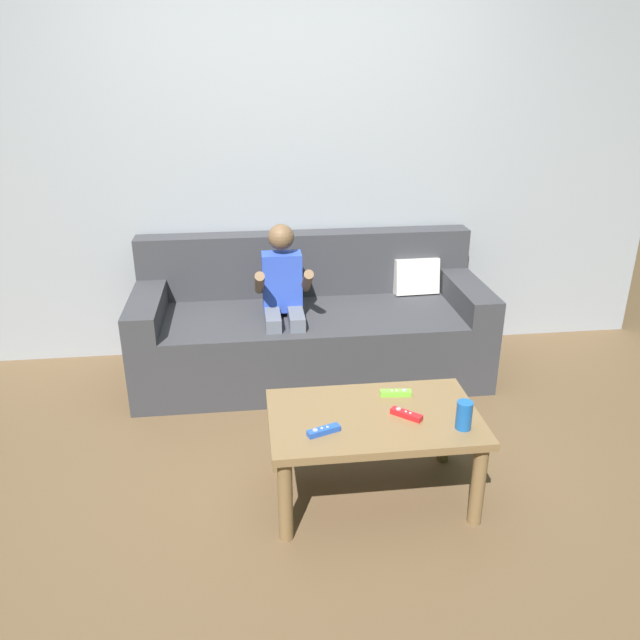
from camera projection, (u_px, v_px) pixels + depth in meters
name	position (u px, v px, depth m)	size (l,w,h in m)	color
ground_plane	(318.00, 495.00, 2.85)	(9.67, 9.67, 0.00)	brown
wall_back	(286.00, 160.00, 3.85)	(4.84, 0.05, 2.50)	#999EA8
couch	(311.00, 328.00, 3.87)	(2.08, 0.80, 0.82)	#38383D
person_seated_on_couch	(283.00, 299.00, 3.58)	(0.32, 0.39, 0.97)	slate
coffee_table	(374.00, 428.00, 2.71)	(0.90, 0.56, 0.42)	brown
game_remote_blue_near_edge	(324.00, 431.00, 2.55)	(0.14, 0.08, 0.03)	blue
game_remote_lime_center	(396.00, 393.00, 2.84)	(0.14, 0.05, 0.03)	#72C638
game_remote_red_far_corner	(406.00, 414.00, 2.67)	(0.13, 0.12, 0.03)	red
soda_can	(464.00, 415.00, 2.57)	(0.07, 0.07, 0.12)	#1959B2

